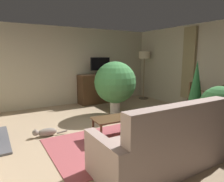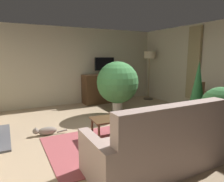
% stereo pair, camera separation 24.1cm
% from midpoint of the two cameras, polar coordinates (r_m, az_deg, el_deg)
% --- Properties ---
extents(ground_plane, '(6.69, 7.12, 0.04)m').
position_cam_midpoint_polar(ground_plane, '(4.49, 1.76, -12.19)').
color(ground_plane, tan).
extents(wall_back, '(6.69, 0.10, 2.61)m').
position_cam_midpoint_polar(wall_back, '(7.19, -12.61, 6.74)').
color(wall_back, '#B2A88E').
rests_on(wall_back, ground_plane).
extents(wall_right_with_window, '(0.10, 7.12, 2.61)m').
position_cam_midpoint_polar(wall_right_with_window, '(6.40, 26.05, 5.63)').
color(wall_right_with_window, '#BBB095').
rests_on(wall_right_with_window, ground_plane).
extents(curtain_panel_far, '(0.10, 0.44, 2.19)m').
position_cam_midpoint_polar(curtain_panel_far, '(6.79, 19.79, 7.34)').
color(curtain_panel_far, '#8E7F56').
extents(rug_central, '(2.51, 1.74, 0.01)m').
position_cam_midpoint_polar(rug_central, '(4.08, -0.54, -14.14)').
color(rug_central, '#9E474C').
rests_on(rug_central, ground_plane).
extents(tv_cabinet, '(1.53, 0.57, 1.02)m').
position_cam_midpoint_polar(tv_cabinet, '(7.31, -4.35, 0.55)').
color(tv_cabinet, black).
rests_on(tv_cabinet, ground_plane).
extents(television, '(0.73, 0.20, 0.59)m').
position_cam_midpoint_polar(television, '(7.18, -4.25, 7.18)').
color(television, black).
rests_on(television, tv_cabinet).
extents(coffee_table, '(1.09, 0.57, 0.42)m').
position_cam_midpoint_polar(coffee_table, '(4.24, 0.18, -7.92)').
color(coffee_table, '#4C331E').
rests_on(coffee_table, ground_plane).
extents(tv_remote, '(0.18, 0.09, 0.02)m').
position_cam_midpoint_polar(tv_remote, '(4.37, 2.34, -6.59)').
color(tv_remote, black).
rests_on(tv_remote, coffee_table).
extents(sofa_floral, '(2.09, 0.92, 1.04)m').
position_cam_midpoint_polar(sofa_floral, '(3.20, 12.28, -14.93)').
color(sofa_floral, '#A3897F').
rests_on(sofa_floral, ground_plane).
extents(side_chair_far_end, '(0.49, 0.49, 0.94)m').
position_cam_midpoint_polar(side_chair_far_end, '(6.16, 21.89, -1.68)').
color(side_chair_far_end, brown).
rests_on(side_chair_far_end, ground_plane).
extents(potted_plant_leafy_by_curtain, '(1.18, 1.18, 1.51)m').
position_cam_midpoint_polar(potted_plant_leafy_by_curtain, '(5.75, -0.31, 2.29)').
color(potted_plant_leafy_by_curtain, beige).
rests_on(potted_plant_leafy_by_curtain, ground_plane).
extents(potted_plant_tall_palm_by_window, '(0.42, 0.42, 1.57)m').
position_cam_midpoint_polar(potted_plant_tall_palm_by_window, '(4.87, 21.01, -0.46)').
color(potted_plant_tall_palm_by_window, beige).
rests_on(potted_plant_tall_palm_by_window, ground_plane).
extents(potted_plant_on_hearth_side, '(0.77, 0.77, 1.09)m').
position_cam_midpoint_polar(potted_plant_on_hearth_side, '(4.48, 26.57, -4.03)').
color(potted_plant_on_hearth_side, '#3D4C5B').
rests_on(potted_plant_on_hearth_side, ground_plane).
extents(cat, '(0.70, 0.20, 0.19)m').
position_cam_midpoint_polar(cat, '(4.59, -19.49, -10.81)').
color(cat, gray).
rests_on(cat, ground_plane).
extents(floor_lamp, '(0.42, 0.42, 1.82)m').
position_cam_midpoint_polar(floor_lamp, '(7.90, 8.15, 8.61)').
color(floor_lamp, '#4C4233').
rests_on(floor_lamp, ground_plane).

